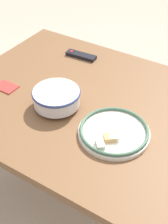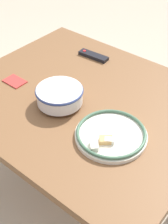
{
  "view_description": "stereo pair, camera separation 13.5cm",
  "coord_description": "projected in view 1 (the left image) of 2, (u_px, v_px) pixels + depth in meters",
  "views": [
    {
      "loc": [
        0.65,
        -1.0,
        1.67
      ],
      "look_at": [
        0.1,
        -0.12,
        0.79
      ],
      "focal_mm": 50.0,
      "sensor_mm": 36.0,
      "label": 1
    },
    {
      "loc": [
        0.76,
        -0.92,
        1.67
      ],
      "look_at": [
        0.1,
        -0.12,
        0.79
      ],
      "focal_mm": 50.0,
      "sensor_mm": 36.0,
      "label": 2
    }
  ],
  "objects": [
    {
      "name": "ground_plane",
      "position": [
        81.0,
        190.0,
        1.99
      ],
      "size": [
        8.0,
        8.0,
        0.0
      ],
      "primitive_type": "plane",
      "color": "#B7A88E"
    },
    {
      "name": "dining_table",
      "position": [
        80.0,
        111.0,
        1.56
      ],
      "size": [
        1.21,
        1.0,
        0.75
      ],
      "color": "brown",
      "rests_on": "ground_plane"
    },
    {
      "name": "noodle_bowl",
      "position": [
        56.0,
        97.0,
        1.42
      ],
      "size": [
        0.22,
        0.22,
        0.09
      ],
      "color": "silver",
      "rests_on": "dining_table"
    },
    {
      "name": "food_plate",
      "position": [
        114.0,
        132.0,
        1.3
      ],
      "size": [
        0.3,
        0.3,
        0.04
      ],
      "color": "silver",
      "rests_on": "dining_table"
    },
    {
      "name": "tv_remote",
      "position": [
        81.0,
        55.0,
        1.79
      ],
      "size": [
        0.18,
        0.06,
        0.02
      ],
      "rotation": [
        0.0,
        0.0,
        1.64
      ],
      "color": "black",
      "rests_on": "dining_table"
    },
    {
      "name": "folded_napkin",
      "position": [
        6.0,
        87.0,
        1.57
      ],
      "size": [
        0.11,
        0.08,
        0.01
      ],
      "color": "#B2332D",
      "rests_on": "dining_table"
    }
  ]
}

